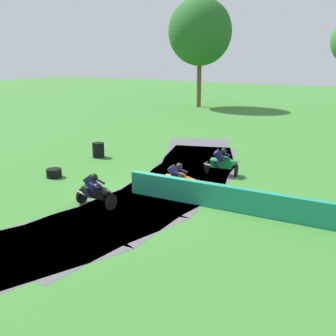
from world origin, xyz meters
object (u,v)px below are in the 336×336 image
(tire_stack_mid_b, at_px, (98,150))
(motorcycle_trailing_green, at_px, (223,162))
(motorcycle_lead_black, at_px, (96,191))
(tire_stack_mid_a, at_px, (54,173))
(motorcycle_chase_orange, at_px, (178,180))

(tire_stack_mid_b, bearing_deg, motorcycle_trailing_green, -0.11)
(motorcycle_lead_black, bearing_deg, tire_stack_mid_b, 127.37)
(motorcycle_trailing_green, xyz_separation_m, tire_stack_mid_a, (-6.68, -4.02, -0.44))
(motorcycle_lead_black, bearing_deg, tire_stack_mid_a, 152.58)
(motorcycle_lead_black, relative_size, motorcycle_trailing_green, 1.00)
(motorcycle_chase_orange, relative_size, motorcycle_trailing_green, 0.99)
(tire_stack_mid_a, bearing_deg, motorcycle_chase_orange, 4.93)
(tire_stack_mid_b, bearing_deg, tire_stack_mid_a, -81.87)
(motorcycle_trailing_green, distance_m, tire_stack_mid_a, 7.81)
(motorcycle_lead_black, height_order, tire_stack_mid_a, motorcycle_lead_black)
(motorcycle_lead_black, xyz_separation_m, motorcycle_trailing_green, (2.53, 6.18, -0.01))
(motorcycle_lead_black, height_order, motorcycle_chase_orange, motorcycle_chase_orange)
(motorcycle_trailing_green, bearing_deg, tire_stack_mid_b, 179.89)
(motorcycle_chase_orange, bearing_deg, tire_stack_mid_a, -175.07)
(motorcycle_chase_orange, xyz_separation_m, motorcycle_trailing_green, (0.50, 3.49, -0.02))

